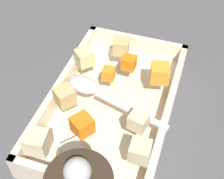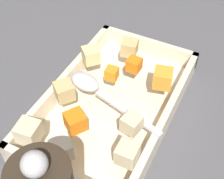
# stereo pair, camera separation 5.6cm
# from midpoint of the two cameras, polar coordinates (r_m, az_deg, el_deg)

# --- Properties ---
(ground_plane) EXTENTS (4.00, 4.00, 0.00)m
(ground_plane) POSITION_cam_midpoint_polar(r_m,az_deg,el_deg) (0.62, 1.67, -2.68)
(ground_plane) COLOR #4C4C51
(baking_dish) EXTENTS (0.36, 0.22, 0.05)m
(baking_dish) POSITION_cam_midpoint_polar(r_m,az_deg,el_deg) (0.59, 2.69, -3.28)
(baking_dish) COLOR beige
(baking_dish) RESTS_ON ground_plane
(carrot_chunk_under_handle) EXTENTS (0.03, 0.03, 0.02)m
(carrot_chunk_under_handle) POSITION_cam_midpoint_polar(r_m,az_deg,el_deg) (0.60, 6.66, 4.36)
(carrot_chunk_under_handle) COLOR orange
(carrot_chunk_under_handle) RESTS_ON baking_dish
(carrot_chunk_back_center) EXTENTS (0.04, 0.04, 0.03)m
(carrot_chunk_back_center) POSITION_cam_midpoint_polar(r_m,az_deg,el_deg) (0.58, 11.88, 1.89)
(carrot_chunk_back_center) COLOR orange
(carrot_chunk_back_center) RESTS_ON baking_dish
(carrot_chunk_rim_edge) EXTENTS (0.02, 0.02, 0.02)m
(carrot_chunk_rim_edge) POSITION_cam_midpoint_polar(r_m,az_deg,el_deg) (0.58, 2.80, 2.73)
(carrot_chunk_rim_edge) COLOR orange
(carrot_chunk_rim_edge) RESTS_ON baking_dish
(carrot_chunk_far_right) EXTENTS (0.04, 0.04, 0.03)m
(carrot_chunk_far_right) POSITION_cam_midpoint_polar(r_m,az_deg,el_deg) (0.50, -3.01, -6.11)
(carrot_chunk_far_right) COLOR orange
(carrot_chunk_far_right) RESTS_ON baking_dish
(potato_chunk_near_spoon) EXTENTS (0.04, 0.04, 0.03)m
(potato_chunk_near_spoon) POSITION_cam_midpoint_polar(r_m,az_deg,el_deg) (0.62, -1.23, 6.10)
(potato_chunk_near_spoon) COLOR #E0CC89
(potato_chunk_near_spoon) RESTS_ON baking_dish
(potato_chunk_corner_nw) EXTENTS (0.03, 0.03, 0.03)m
(potato_chunk_corner_nw) POSITION_cam_midpoint_polar(r_m,az_deg,el_deg) (0.51, 6.72, -6.28)
(potato_chunk_corner_nw) COLOR beige
(potato_chunk_corner_nw) RESTS_ON baking_dish
(potato_chunk_near_right) EXTENTS (0.04, 0.04, 0.03)m
(potato_chunk_near_right) POSITION_cam_midpoint_polar(r_m,az_deg,el_deg) (0.64, 5.40, 7.51)
(potato_chunk_near_right) COLOR tan
(potato_chunk_near_right) RESTS_ON baking_dish
(potato_chunk_heap_top) EXTENTS (0.04, 0.04, 0.03)m
(potato_chunk_heap_top) POSITION_cam_midpoint_polar(r_m,az_deg,el_deg) (0.50, -11.71, -7.69)
(potato_chunk_heap_top) COLOR beige
(potato_chunk_heap_top) RESTS_ON baking_dish
(potato_chunk_center) EXTENTS (0.04, 0.04, 0.03)m
(potato_chunk_center) POSITION_cam_midpoint_polar(r_m,az_deg,el_deg) (0.55, -5.75, -0.45)
(potato_chunk_center) COLOR tan
(potato_chunk_center) RESTS_ON baking_dish
(potato_chunk_far_left) EXTENTS (0.03, 0.03, 0.03)m
(potato_chunk_far_left) POSITION_cam_midpoint_polar(r_m,az_deg,el_deg) (0.47, 6.19, -11.63)
(potato_chunk_far_left) COLOR beige
(potato_chunk_far_left) RESTS_ON baking_dish
(parsnip_chunk_mid_right) EXTENTS (0.04, 0.04, 0.03)m
(parsnip_chunk_mid_right) POSITION_cam_midpoint_polar(r_m,az_deg,el_deg) (0.48, -5.85, -10.73)
(parsnip_chunk_mid_right) COLOR silver
(parsnip_chunk_mid_right) RESTS_ON baking_dish
(serving_spoon) EXTENTS (0.07, 0.20, 0.02)m
(serving_spoon) POSITION_cam_midpoint_polar(r_m,az_deg,el_deg) (0.57, -1.13, 0.61)
(serving_spoon) COLOR silver
(serving_spoon) RESTS_ON baking_dish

